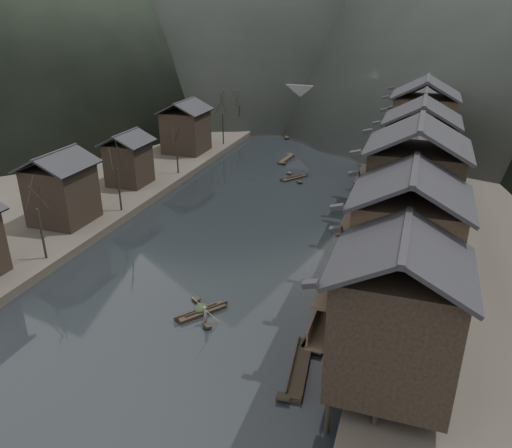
% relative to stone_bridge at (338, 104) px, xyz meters
% --- Properties ---
extents(water, '(300.00, 300.00, 0.00)m').
position_rel_stone_bridge_xyz_m(water, '(0.00, -72.00, -5.11)').
color(water, black).
rests_on(water, ground).
extents(left_bank, '(40.00, 200.00, 1.20)m').
position_rel_stone_bridge_xyz_m(left_bank, '(-35.00, -32.00, -4.51)').
color(left_bank, '#2D2823').
rests_on(left_bank, ground).
extents(stilt_houses, '(9.00, 67.60, 16.42)m').
position_rel_stone_bridge_xyz_m(stilt_houses, '(17.28, -52.92, 3.92)').
color(stilt_houses, black).
rests_on(stilt_houses, ground).
extents(left_houses, '(8.10, 53.20, 8.73)m').
position_rel_stone_bridge_xyz_m(left_houses, '(-20.50, -51.88, 0.55)').
color(left_houses, black).
rests_on(left_houses, left_bank).
extents(bare_trees, '(3.92, 74.98, 7.84)m').
position_rel_stone_bridge_xyz_m(bare_trees, '(-17.00, -50.14, 1.64)').
color(bare_trees, black).
rests_on(bare_trees, left_bank).
extents(moored_sampans, '(3.26, 65.68, 0.47)m').
position_rel_stone_bridge_xyz_m(moored_sampans, '(11.95, -47.91, -4.91)').
color(moored_sampans, black).
rests_on(moored_sampans, water).
extents(midriver_boats, '(10.46, 37.87, 0.45)m').
position_rel_stone_bridge_xyz_m(midriver_boats, '(-2.60, -18.47, -4.91)').
color(midriver_boats, black).
rests_on(midriver_boats, water).
extents(stone_bridge, '(40.00, 6.00, 9.00)m').
position_rel_stone_bridge_xyz_m(stone_bridge, '(0.00, 0.00, 0.00)').
color(stone_bridge, '#4C4C4F').
rests_on(stone_bridge, ground).
extents(hero_sampan, '(3.51, 4.30, 0.43)m').
position_rel_stone_bridge_xyz_m(hero_sampan, '(1.70, -73.19, -4.91)').
color(hero_sampan, black).
rests_on(hero_sampan, water).
extents(cargo_heap, '(1.05, 1.37, 0.63)m').
position_rel_stone_bridge_xyz_m(cargo_heap, '(1.57, -73.01, -4.36)').
color(cargo_heap, black).
rests_on(cargo_heap, hero_sampan).
extents(boatman, '(0.69, 0.67, 1.59)m').
position_rel_stone_bridge_xyz_m(boatman, '(2.70, -74.52, -3.88)').
color(boatman, '#565659').
rests_on(boatman, hero_sampan).
extents(bamboo_pole, '(1.73, 1.87, 3.43)m').
position_rel_stone_bridge_xyz_m(bamboo_pole, '(2.90, -74.52, -1.37)').
color(bamboo_pole, '#8C7A51').
rests_on(bamboo_pole, boatman).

